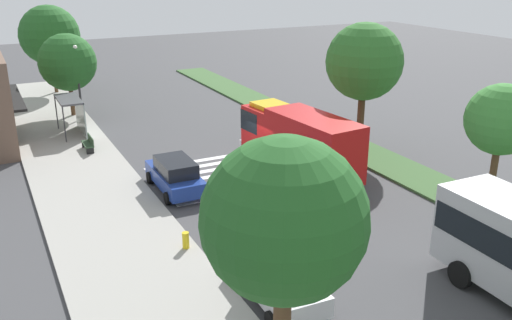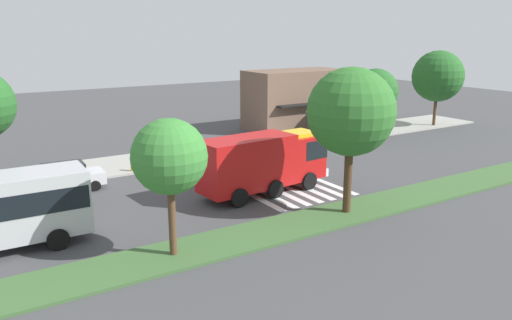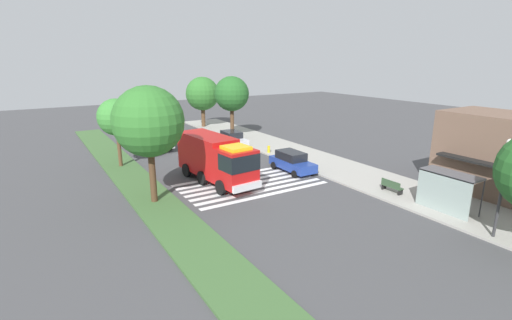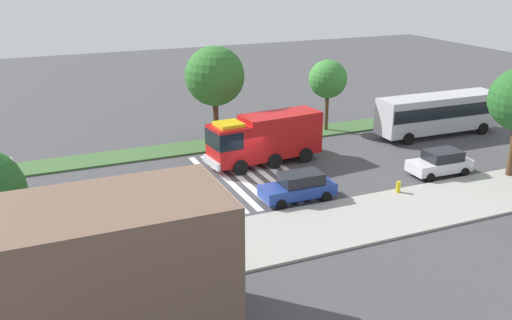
# 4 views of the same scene
# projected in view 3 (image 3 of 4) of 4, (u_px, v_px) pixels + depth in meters

# --- Properties ---
(ground_plane) EXTENTS (120.00, 120.00, 0.00)m
(ground_plane) POSITION_uv_depth(u_px,v_px,m) (250.00, 184.00, 28.97)
(ground_plane) COLOR #424244
(sidewalk) EXTENTS (60.00, 5.51, 0.14)m
(sidewalk) POSITION_uv_depth(u_px,v_px,m) (334.00, 167.00, 33.38)
(sidewalk) COLOR #9E9B93
(sidewalk) RESTS_ON ground_plane
(median_strip) EXTENTS (60.00, 3.00, 0.14)m
(median_strip) POSITION_uv_depth(u_px,v_px,m) (155.00, 202.00, 25.16)
(median_strip) COLOR #3D6033
(median_strip) RESTS_ON ground_plane
(crosswalk) EXTENTS (5.85, 10.79, 0.01)m
(crosswalk) POSITION_uv_depth(u_px,v_px,m) (250.00, 184.00, 29.03)
(crosswalk) COLOR silver
(crosswalk) RESTS_ON ground_plane
(fire_truck) EXTENTS (8.67, 3.29, 3.59)m
(fire_truck) POSITION_uv_depth(u_px,v_px,m) (217.00, 158.00, 28.82)
(fire_truck) COLOR #B71414
(fire_truck) RESTS_ON ground_plane
(parked_car_west) EXTENTS (4.37, 2.24, 1.72)m
(parked_car_west) POSITION_uv_depth(u_px,v_px,m) (232.00, 139.00, 40.98)
(parked_car_west) COLOR silver
(parked_car_west) RESTS_ON ground_plane
(parked_car_mid) EXTENTS (4.61, 2.06, 1.74)m
(parked_car_mid) POSITION_uv_depth(u_px,v_px,m) (292.00, 162.00, 32.03)
(parked_car_mid) COLOR navy
(parked_car_mid) RESTS_ON ground_plane
(transit_bus) EXTENTS (10.93, 3.02, 3.42)m
(transit_bus) POSITION_uv_depth(u_px,v_px,m) (148.00, 127.00, 41.87)
(transit_bus) COLOR #B2B2B7
(transit_bus) RESTS_ON ground_plane
(bus_stop_shelter) EXTENTS (3.50, 1.40, 2.46)m
(bus_stop_shelter) POSITION_uv_depth(u_px,v_px,m) (447.00, 185.00, 23.17)
(bus_stop_shelter) COLOR #4C4C51
(bus_stop_shelter) RESTS_ON sidewalk
(bench_near_shelter) EXTENTS (1.60, 0.50, 0.90)m
(bench_near_shelter) POSITION_uv_depth(u_px,v_px,m) (392.00, 186.00, 26.78)
(bench_near_shelter) COLOR #2D472D
(bench_near_shelter) RESTS_ON sidewalk
(street_lamp) EXTENTS (0.36, 0.36, 5.41)m
(street_lamp) POSITION_uv_depth(u_px,v_px,m) (504.00, 180.00, 19.37)
(street_lamp) COLOR #2D2D30
(street_lamp) RESTS_ON sidewalk
(sidewalk_tree_far_west) EXTENTS (4.59, 4.59, 6.87)m
(sidewalk_tree_far_west) POSITION_uv_depth(u_px,v_px,m) (202.00, 94.00, 51.50)
(sidewalk_tree_far_west) COLOR #513823
(sidewalk_tree_far_west) RESTS_ON sidewalk
(sidewalk_tree_west) EXTENTS (4.12, 4.12, 7.30)m
(sidewalk_tree_west) POSITION_uv_depth(u_px,v_px,m) (232.00, 94.00, 44.26)
(sidewalk_tree_west) COLOR #513823
(sidewalk_tree_west) RESTS_ON sidewalk
(median_tree_far_west) EXTENTS (3.22, 3.22, 6.01)m
(median_tree_far_west) POSITION_uv_depth(u_px,v_px,m) (116.00, 117.00, 32.31)
(median_tree_far_west) COLOR #513823
(median_tree_far_west) RESTS_ON median_strip
(median_tree_west) EXTENTS (4.59, 4.59, 7.73)m
(median_tree_west) POSITION_uv_depth(u_px,v_px,m) (149.00, 122.00, 23.81)
(median_tree_west) COLOR #47301E
(median_tree_west) RESTS_ON median_strip
(fire_hydrant) EXTENTS (0.28, 0.28, 0.70)m
(fire_hydrant) POSITION_uv_depth(u_px,v_px,m) (269.00, 149.00, 38.06)
(fire_hydrant) COLOR gold
(fire_hydrant) RESTS_ON sidewalk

